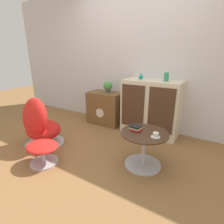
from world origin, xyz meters
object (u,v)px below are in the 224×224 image
Objects in this scene: tv_console at (106,108)px; vase_leftmost at (141,77)px; teacup at (156,135)px; ottoman at (43,149)px; book_stack at (136,128)px; vase_inner_left at (166,77)px; coffee_table at (144,147)px; sideboard at (151,108)px; potted_plant at (108,86)px; egg_chair at (39,124)px.

vase_leftmost is at bearing -0.74° from tv_console.
vase_leftmost is at bearing 121.90° from teacup.
tv_console is 1.59× the size of ottoman.
ottoman is 3.00× the size of book_stack.
tv_console is at bearing 143.02° from teacup.
vase_inner_left reaches higher than book_stack.
tv_console is 4.79× the size of book_stack.
coffee_table is 1.31m from vase_leftmost.
sideboard is 1.39× the size of tv_console.
vase_leftmost is 0.45× the size of potted_plant.
vase_inner_left reaches higher than teacup.
potted_plant is at bearing 136.95° from book_stack.
vase_leftmost is 0.96× the size of teacup.
tv_console is 6.55× the size of teacup.
vase_inner_left is at bearing 93.54° from coffee_table.
ottoman is at bearing -86.09° from tv_console.
egg_chair is at bearing -105.97° from potted_plant.
sideboard is 0.59m from vase_inner_left.
sideboard is at bearing 112.74° from teacup.
vase_inner_left is (1.17, -0.01, 0.70)m from tv_console.
vase_inner_left is 1.11m from book_stack.
sideboard is 9.49× the size of vase_leftmost.
sideboard is at bearing 99.37° from book_stack.
book_stack reaches higher than teacup.
potted_plant is 2.14× the size of teacup.
tv_console is 5.02× the size of vase_inner_left.
ottoman is at bearing -155.05° from teacup.
vase_leftmost is 1.32m from teacup.
ottoman is 2.10m from vase_inner_left.
tv_console is 1.64m from ottoman.
coffee_table is (1.56, 0.34, -0.08)m from egg_chair.
ottoman is at bearing -123.11° from vase_inner_left.
tv_console is 1.00m from vase_leftmost.
sideboard is 0.96m from tv_console.
potted_plant reaches higher than tv_console.
coffee_table is at bearing -38.80° from tv_console.
vase_inner_left is (-0.06, 0.98, 0.76)m from coffee_table.
egg_chair is 1.59m from coffee_table.
potted_plant is at bearing 139.94° from coffee_table.
vase_inner_left reaches higher than sideboard.
book_stack is at bearing -179.98° from coffee_table.
teacup is at bearing -10.84° from book_stack.
vase_inner_left reaches higher than vase_leftmost.
egg_chair is at bearing -170.31° from teacup.
tv_console is at bearing 179.26° from vase_leftmost.
coffee_table is (1.23, -0.99, -0.05)m from tv_console.
book_stack is at bearing 13.41° from egg_chair.
tv_console is at bearing 76.18° from egg_chair.
teacup is at bearing -78.35° from vase_inner_left.
vase_leftmost is 1.16m from book_stack.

